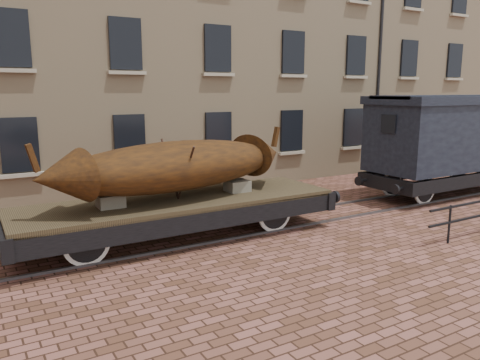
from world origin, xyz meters
TOP-DOWN VIEW (x-y plane):
  - ground at (0.00, 0.00)m, footprint 90.00×90.00m
  - warehouse_cream at (3.00, 9.99)m, footprint 40.00×10.19m
  - rail_track at (0.00, 0.00)m, footprint 30.00×1.52m
  - flatcar_wagon at (-2.82, -0.00)m, footprint 9.34×2.53m
  - iron_boat at (-2.83, 0.00)m, footprint 7.21×2.98m
  - goods_van at (7.91, 0.00)m, footprint 7.14×2.60m

SIDE VIEW (x-z plane):
  - ground at x=0.00m, z-range 0.00..0.00m
  - rail_track at x=0.00m, z-range 0.00..0.06m
  - flatcar_wagon at x=-2.82m, z-range 0.17..1.58m
  - iron_boat at x=-2.83m, z-range 1.12..2.82m
  - goods_van at x=7.91m, z-range 0.47..4.16m
  - warehouse_cream at x=3.00m, z-range 0.00..14.00m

